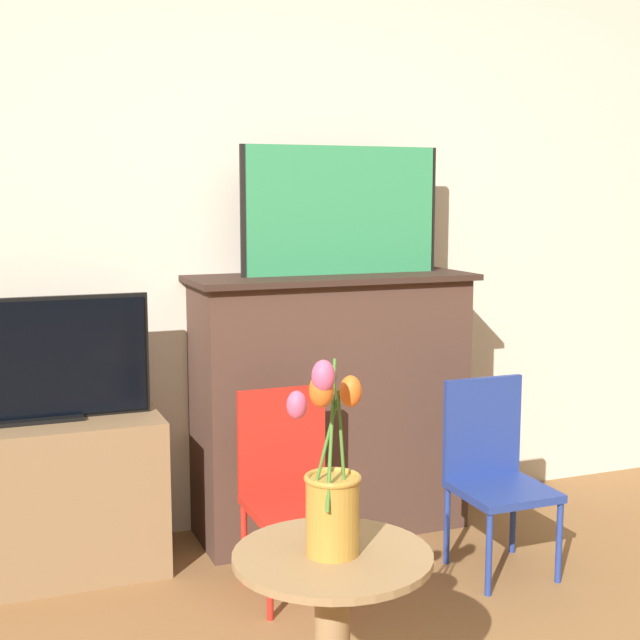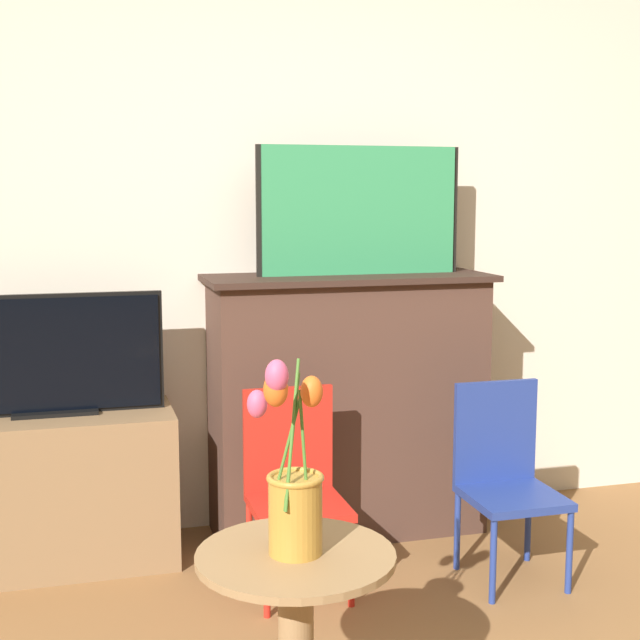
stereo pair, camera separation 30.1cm
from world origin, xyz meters
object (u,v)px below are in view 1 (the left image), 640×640
object	(u,v)px
chair_blue	(494,467)
vase_tulips	(331,490)
chair_red	(290,482)
tv_monitor	(36,362)
painting	(342,210)

from	to	relation	value
chair_blue	vase_tulips	bearing A→B (deg)	-138.78
chair_blue	chair_red	bearing A→B (deg)	171.88
tv_monitor	vase_tulips	bearing A→B (deg)	-68.80
painting	tv_monitor	xyz separation A→B (m)	(-1.24, -0.03, -0.55)
tv_monitor	chair_blue	distance (m)	1.77
painting	chair_blue	distance (m)	1.20
chair_red	painting	bearing A→B (deg)	50.02
tv_monitor	vase_tulips	xyz separation A→B (m)	(0.57, -1.48, -0.09)
tv_monitor	chair_blue	world-z (taller)	tv_monitor
tv_monitor	chair_red	xyz separation A→B (m)	(0.83, -0.45, -0.42)
chair_red	chair_blue	xyz separation A→B (m)	(0.79, -0.11, 0.00)
painting	vase_tulips	bearing A→B (deg)	-113.64
chair_red	chair_blue	size ratio (longest dim) A/B	1.00
chair_red	chair_blue	bearing A→B (deg)	-8.12
tv_monitor	vase_tulips	size ratio (longest dim) A/B	1.63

